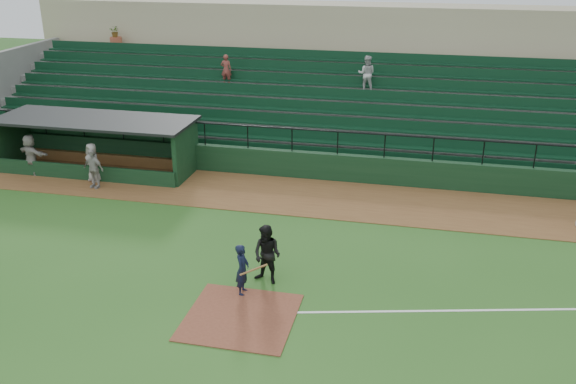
# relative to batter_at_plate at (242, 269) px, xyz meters

# --- Properties ---
(ground) EXTENTS (90.00, 90.00, 0.00)m
(ground) POSITION_rel_batter_at_plate_xyz_m (0.29, -0.25, -0.80)
(ground) COLOR #27561B
(ground) RESTS_ON ground
(warning_track) EXTENTS (40.00, 4.00, 0.03)m
(warning_track) POSITION_rel_batter_at_plate_xyz_m (0.29, 7.75, -0.79)
(warning_track) COLOR brown
(warning_track) RESTS_ON ground
(home_plate_dirt) EXTENTS (3.00, 3.00, 0.03)m
(home_plate_dirt) POSITION_rel_batter_at_plate_xyz_m (0.29, -1.25, -0.79)
(home_plate_dirt) COLOR brown
(home_plate_dirt) RESTS_ON ground
(foul_line) EXTENTS (17.49, 4.44, 0.01)m
(foul_line) POSITION_rel_batter_at_plate_xyz_m (8.29, 0.95, -0.80)
(foul_line) COLOR white
(foul_line) RESTS_ON ground
(stadium_structure) EXTENTS (38.00, 13.08, 6.40)m
(stadium_structure) POSITION_rel_batter_at_plate_xyz_m (0.29, 16.21, 1.50)
(stadium_structure) COLOR black
(stadium_structure) RESTS_ON ground
(dugout) EXTENTS (8.90, 3.20, 2.42)m
(dugout) POSITION_rel_batter_at_plate_xyz_m (-9.46, 9.31, 0.53)
(dugout) COLOR black
(dugout) RESTS_ON ground
(batter_at_plate) EXTENTS (1.00, 0.67, 1.60)m
(batter_at_plate) POSITION_rel_batter_at_plate_xyz_m (0.00, 0.00, 0.00)
(batter_at_plate) COLOR black
(batter_at_plate) RESTS_ON ground
(umpire) EXTENTS (1.08, 0.94, 1.88)m
(umpire) POSITION_rel_batter_at_plate_xyz_m (0.54, 0.81, 0.14)
(umpire) COLOR black
(umpire) RESTS_ON ground
(dugout_player_a) EXTENTS (1.04, 0.60, 1.68)m
(dugout_player_a) POSITION_rel_batter_at_plate_xyz_m (-8.53, 6.78, 0.07)
(dugout_player_a) COLOR #9F9A94
(dugout_player_a) RESTS_ON warning_track
(dugout_player_b) EXTENTS (0.99, 0.90, 1.70)m
(dugout_player_b) POSITION_rel_batter_at_plate_xyz_m (-8.94, 7.46, 0.08)
(dugout_player_b) COLOR #A59F9A
(dugout_player_b) RESTS_ON warning_track
(dugout_player_c) EXTENTS (1.79, 1.05, 1.84)m
(dugout_player_c) POSITION_rel_batter_at_plate_xyz_m (-12.04, 7.64, 0.15)
(dugout_player_c) COLOR #A39E99
(dugout_player_c) RESTS_ON warning_track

